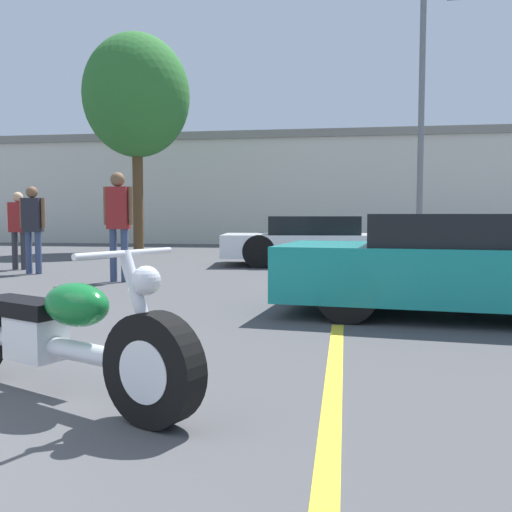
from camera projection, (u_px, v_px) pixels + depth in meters
name	position (u px, v px, depth m)	size (l,w,h in m)	color
parking_stripe_back	(330.00, 429.00, 3.01)	(0.12, 5.81, 0.01)	yellow
far_building	(276.00, 187.00, 23.92)	(32.00, 4.20, 4.40)	beige
light_pole	(424.00, 112.00, 17.00)	(1.21, 0.28, 7.70)	slate
tree_background	(137.00, 96.00, 17.39)	(3.24, 3.24, 6.65)	brown
motorcycle	(49.00, 337.00, 3.53)	(2.23, 1.18, 0.94)	black
show_car_hood_open	(481.00, 265.00, 6.30)	(4.56, 2.21, 2.07)	teal
parked_car_left_row	(318.00, 241.00, 13.02)	(4.61, 2.32, 1.11)	white
spectator_near_motorcycle	(33.00, 222.00, 10.98)	(0.52, 0.22, 1.69)	#38476B
spectator_by_show_car	(118.00, 216.00, 9.64)	(0.52, 0.24, 1.86)	#38476B
spectator_midground	(19.00, 224.00, 11.86)	(0.52, 0.21, 1.62)	#333338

